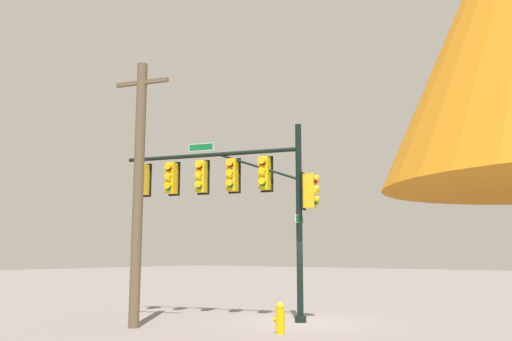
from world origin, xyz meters
TOP-DOWN VIEW (x-y plane):
  - ground_plane at (0.00, 0.00)m, footprint 120.00×120.00m
  - signal_pole_assembly at (2.24, 0.74)m, footprint 6.80×2.56m
  - utility_pole at (3.20, 3.96)m, footprint 1.75×0.66m
  - fire_hydrant at (-0.86, 2.39)m, footprint 0.33×0.24m

SIDE VIEW (x-z plane):
  - ground_plane at x=0.00m, z-range 0.00..0.00m
  - fire_hydrant at x=-0.86m, z-range 0.00..0.83m
  - utility_pole at x=3.20m, z-range 0.11..8.09m
  - signal_pole_assembly at x=2.24m, z-range 1.26..7.60m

